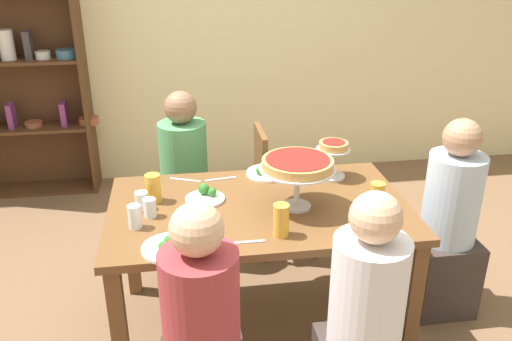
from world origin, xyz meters
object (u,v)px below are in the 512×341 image
object	(u,v)px
diner_far_left	(185,191)
cutlery_fork_far	(245,242)
beer_glass_amber_tall	(153,188)
beer_glass_amber_short	(281,220)
salad_plate_far_diner	(206,196)
diner_near_right	(363,338)
salad_plate_near_diner	(170,246)
diner_head_east	(447,232)
water_glass_clear_spare	(135,217)
cutlery_knife_far	(374,233)
chair_far_right	(277,184)
personal_pizza_stand	(333,152)
salad_plate_spare	(269,172)
dining_table	(259,221)
deep_dish_pizza_stand	(298,166)
water_glass_clear_far	(150,208)
beer_glass_amber_spare	(377,195)
water_glass_clear_near	(142,201)
cutlery_fork_near	(185,180)
bookshelf	(12,58)
cutlery_knife_near	(221,179)

from	to	relation	value
diner_far_left	cutlery_fork_far	size ratio (longest dim) A/B	6.39
beer_glass_amber_tall	beer_glass_amber_short	size ratio (longest dim) A/B	0.96
salad_plate_far_diner	cutlery_fork_far	world-z (taller)	salad_plate_far_diner
diner_near_right	salad_plate_near_diner	size ratio (longest dim) A/B	4.49
diner_head_east	water_glass_clear_spare	world-z (taller)	diner_head_east
beer_glass_amber_short	cutlery_knife_far	xyz separation A→B (m)	(0.42, -0.05, -0.08)
chair_far_right	personal_pizza_stand	bearing A→B (deg)	24.56
salad_plate_spare	beer_glass_amber_short	size ratio (longest dim) A/B	1.65
dining_table	salad_plate_near_diner	world-z (taller)	salad_plate_near_diner
deep_dish_pizza_stand	water_glass_clear_far	size ratio (longest dim) A/B	4.01
beer_glass_amber_spare	water_glass_clear_near	distance (m)	1.18
diner_near_right	salad_plate_far_diner	xyz separation A→B (m)	(-0.58, 0.86, 0.27)
chair_far_right	cutlery_fork_near	size ratio (longest dim) A/B	4.83
diner_far_left	water_glass_clear_near	distance (m)	0.80
beer_glass_amber_spare	cutlery_fork_near	distance (m)	1.06
personal_pizza_stand	cutlery_fork_far	bearing A→B (deg)	-132.40
personal_pizza_stand	cutlery_fork_near	world-z (taller)	personal_pizza_stand
beer_glass_amber_tall	water_glass_clear_near	size ratio (longest dim) A/B	1.59
diner_head_east	water_glass_clear_far	distance (m)	1.63
deep_dish_pizza_stand	bookshelf	bearing A→B (deg)	131.50
personal_pizza_stand	cutlery_knife_far	size ratio (longest dim) A/B	1.20
chair_far_right	water_glass_clear_near	distance (m)	1.14
diner_near_right	deep_dish_pizza_stand	bearing A→B (deg)	10.66
diner_far_left	cutlery_fork_near	world-z (taller)	diner_far_left
cutlery_knife_near	cutlery_knife_far	size ratio (longest dim) A/B	1.00
salad_plate_near_diner	deep_dish_pizza_stand	bearing A→B (deg)	26.42
diner_far_left	beer_glass_amber_short	distance (m)	1.18
personal_pizza_stand	salad_plate_spare	bearing A→B (deg)	164.75
salad_plate_far_diner	beer_glass_amber_spare	size ratio (longest dim) A/B	1.55
diner_near_right	water_glass_clear_near	xyz separation A→B (m)	(-0.90, 0.80, 0.30)
cutlery_fork_far	diner_head_east	bearing A→B (deg)	16.42
personal_pizza_stand	water_glass_clear_far	world-z (taller)	personal_pizza_stand
salad_plate_spare	water_glass_clear_spare	world-z (taller)	water_glass_clear_spare
water_glass_clear_spare	diner_head_east	bearing A→B (deg)	4.90
deep_dish_pizza_stand	cutlery_fork_near	world-z (taller)	deep_dish_pizza_stand
salad_plate_far_diner	beer_glass_amber_spare	xyz separation A→B (m)	(0.85, -0.22, 0.05)
deep_dish_pizza_stand	salad_plate_spare	distance (m)	0.48
diner_head_east	beer_glass_amber_tall	size ratio (longest dim) A/B	7.70
salad_plate_far_diner	beer_glass_amber_spare	world-z (taller)	beer_glass_amber_spare
beer_glass_amber_tall	water_glass_clear_far	size ratio (longest dim) A/B	1.57
beer_glass_amber_tall	cutlery_fork_near	world-z (taller)	beer_glass_amber_tall
salad_plate_spare	water_glass_clear_far	xyz separation A→B (m)	(-0.66, -0.42, 0.03)
personal_pizza_stand	water_glass_clear_far	distance (m)	1.06
dining_table	beer_glass_amber_spare	xyz separation A→B (m)	(0.58, -0.11, 0.16)
personal_pizza_stand	salad_plate_spare	size ratio (longest dim) A/B	0.84
salad_plate_spare	cutlery_fork_near	xyz separation A→B (m)	(-0.48, -0.02, -0.01)
diner_far_left	beer_glass_amber_short	bearing A→B (deg)	21.63
dining_table	beer_glass_amber_short	xyz separation A→B (m)	(0.05, -0.31, 0.17)
dining_table	diner_near_right	size ratio (longest dim) A/B	1.32
beer_glass_amber_tall	water_glass_clear_near	world-z (taller)	beer_glass_amber_tall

